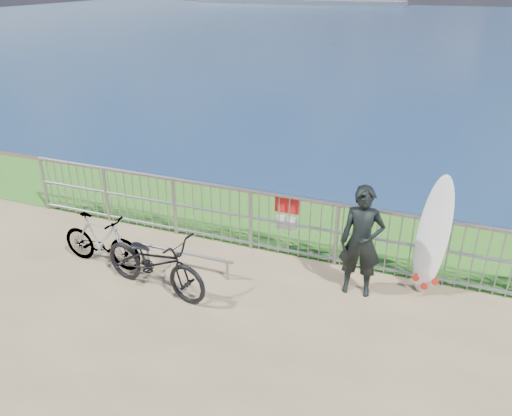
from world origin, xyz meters
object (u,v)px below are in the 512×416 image
at_px(surfer, 361,242).
at_px(bicycle_near, 155,262).
at_px(surfboard, 432,240).
at_px(bicycle_far, 101,240).

bearing_deg(surfer, bicycle_near, -165.22).
xyz_separation_m(surfboard, bicycle_near, (-3.82, -1.55, -0.35)).
xyz_separation_m(surfer, surfboard, (0.96, 0.48, -0.02)).
relative_size(surfer, bicycle_far, 1.15).
bearing_deg(bicycle_near, surfboard, -58.06).
distance_m(surfer, bicycle_far, 4.17).
bearing_deg(surfboard, bicycle_far, -166.29).
bearing_deg(bicycle_far, surfer, -77.81).
bearing_deg(bicycle_far, surfboard, -74.45).
xyz_separation_m(bicycle_near, bicycle_far, (-1.22, 0.32, -0.04)).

